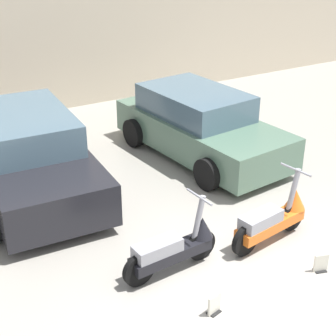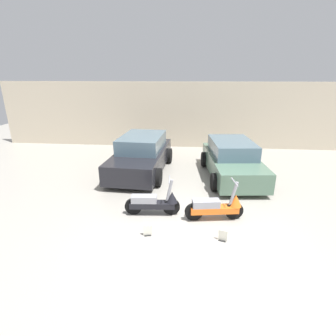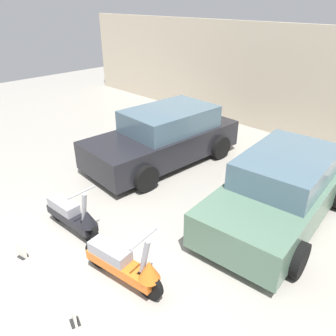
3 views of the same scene
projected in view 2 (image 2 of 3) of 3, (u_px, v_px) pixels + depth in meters
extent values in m
plane|color=#9E998E|center=(191.00, 236.00, 6.05)|extent=(28.00, 28.00, 0.00)
cube|color=beige|center=(193.00, 115.00, 12.98)|extent=(19.60, 0.12, 3.20)
cylinder|color=black|center=(171.00, 207.00, 6.90)|extent=(0.46, 0.11, 0.45)
cylinder|color=black|center=(133.00, 206.00, 6.92)|extent=(0.46, 0.11, 0.45)
cube|color=black|center=(152.00, 205.00, 6.89)|extent=(1.20, 0.36, 0.16)
cube|color=gray|center=(144.00, 199.00, 6.84)|extent=(0.68, 0.31, 0.18)
cylinder|color=gray|center=(169.00, 191.00, 6.75)|extent=(0.21, 0.09, 0.64)
cylinder|color=gray|center=(169.00, 180.00, 6.64)|extent=(0.07, 0.52, 0.03)
cone|color=black|center=(172.00, 197.00, 6.81)|extent=(0.32, 0.32, 0.30)
cylinder|color=black|center=(234.00, 211.00, 6.69)|extent=(0.47, 0.15, 0.47)
cylinder|color=black|center=(194.00, 212.00, 6.63)|extent=(0.47, 0.15, 0.47)
cube|color=orange|center=(214.00, 209.00, 6.64)|extent=(1.25, 0.46, 0.16)
cube|color=gray|center=(206.00, 203.00, 6.57)|extent=(0.71, 0.37, 0.18)
cylinder|color=gray|center=(233.00, 194.00, 6.53)|extent=(0.22, 0.11, 0.66)
cylinder|color=gray|center=(235.00, 182.00, 6.42)|extent=(0.11, 0.54, 0.03)
cone|color=orange|center=(236.00, 200.00, 6.59)|extent=(0.36, 0.36, 0.30)
cube|color=black|center=(141.00, 159.00, 9.87)|extent=(1.91, 4.12, 0.67)
cube|color=slate|center=(142.00, 142.00, 9.90)|extent=(1.61, 2.34, 0.53)
cylinder|color=black|center=(158.00, 177.00, 8.66)|extent=(0.25, 0.62, 0.61)
cylinder|color=black|center=(108.00, 175.00, 8.90)|extent=(0.25, 0.62, 0.61)
cylinder|color=black|center=(169.00, 156.00, 10.98)|extent=(0.25, 0.62, 0.61)
cylinder|color=black|center=(129.00, 154.00, 11.22)|extent=(0.25, 0.62, 0.61)
cube|color=#51705B|center=(232.00, 164.00, 9.38)|extent=(1.96, 3.96, 0.64)
cube|color=slate|center=(232.00, 147.00, 9.40)|extent=(1.61, 2.27, 0.50)
cylinder|color=black|center=(266.00, 182.00, 8.33)|extent=(0.26, 0.60, 0.58)
cylinder|color=black|center=(215.00, 182.00, 8.32)|extent=(0.26, 0.60, 0.58)
cylinder|color=black|center=(245.00, 159.00, 10.56)|extent=(0.26, 0.60, 0.58)
cylinder|color=black|center=(204.00, 159.00, 10.55)|extent=(0.26, 0.60, 0.58)
cube|color=black|center=(148.00, 235.00, 6.08)|extent=(0.18, 0.15, 0.01)
cube|color=silver|center=(148.00, 230.00, 6.04)|extent=(0.20, 0.08, 0.26)
cube|color=black|center=(222.00, 240.00, 5.88)|extent=(0.19, 0.16, 0.01)
cube|color=silver|center=(223.00, 235.00, 5.84)|extent=(0.20, 0.09, 0.26)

